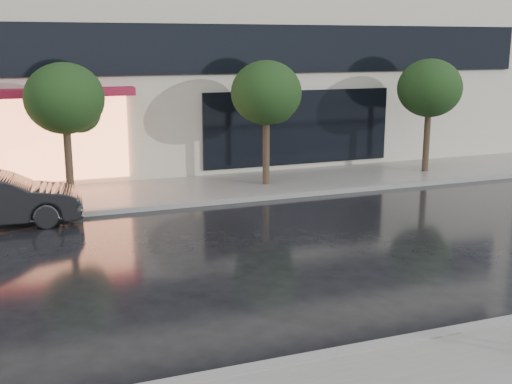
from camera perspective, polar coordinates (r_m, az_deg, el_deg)
name	(u,v)px	position (r m, az deg, el deg)	size (l,w,h in m)	color
ground	(322,329)	(10.58, 5.89, -12.04)	(120.00, 120.00, 0.00)	black
sidewalk_far	(172,191)	(19.79, -7.48, 0.05)	(60.00, 3.50, 0.12)	slate
curb_near	(353,353)	(9.76, 8.60, -13.93)	(60.00, 0.25, 0.14)	gray
curb_far	(187,204)	(18.13, -6.19, -1.09)	(60.00, 0.25, 0.14)	gray
tree_mid_west	(67,101)	(18.68, -16.46, 7.76)	(2.20, 2.20, 3.99)	#33261C
tree_mid_east	(268,95)	(20.06, 1.05, 8.61)	(2.20, 2.20, 3.99)	#33261C
tree_far_east	(431,90)	(22.97, 15.25, 8.73)	(2.20, 2.20, 3.99)	#33261C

